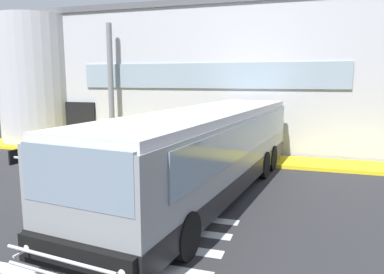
# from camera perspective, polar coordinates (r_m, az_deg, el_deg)

# --- Properties ---
(ground_plane) EXTENTS (80.00, 90.00, 0.02)m
(ground_plane) POSITION_cam_1_polar(r_m,az_deg,el_deg) (13.11, -9.28, -7.26)
(ground_plane) COLOR #2B2B2D
(ground_plane) RESTS_ON ground
(bay_paint_stripes) EXTENTS (4.40, 3.96, 0.01)m
(bay_paint_stripes) POSITION_cam_1_polar(r_m,az_deg,el_deg) (8.73, -9.91, -15.73)
(bay_paint_stripes) COLOR silver
(bay_paint_stripes) RESTS_ON ground
(terminal_building) EXTENTS (20.93, 13.80, 7.40)m
(terminal_building) POSITION_cam_1_polar(r_m,az_deg,el_deg) (23.68, 1.77, 9.16)
(terminal_building) COLOR #B7B7BC
(terminal_building) RESTS_ON ground
(boarding_curb) EXTENTS (23.13, 2.00, 0.15)m
(boarding_curb) POSITION_cam_1_polar(r_m,az_deg,el_deg) (17.38, -2.18, -2.81)
(boarding_curb) COLOR yellow
(boarding_curb) RESTS_ON ground
(entry_support_column) EXTENTS (0.28, 0.28, 6.24)m
(entry_support_column) POSITION_cam_1_polar(r_m,az_deg,el_deg) (19.16, -12.55, 7.72)
(entry_support_column) COLOR slate
(entry_support_column) RESTS_ON boarding_curb
(bus_main_foreground) EXTENTS (4.39, 12.48, 2.70)m
(bus_main_foreground) POSITION_cam_1_polar(r_m,az_deg,el_deg) (11.45, 2.33, -2.59)
(bus_main_foreground) COLOR gray
(bus_main_foreground) RESTS_ON ground
(passenger_near_column) EXTENTS (0.48, 0.41, 1.68)m
(passenger_near_column) POSITION_cam_1_polar(r_m,az_deg,el_deg) (18.19, -11.49, 0.76)
(passenger_near_column) COLOR #4C4233
(passenger_near_column) RESTS_ON boarding_curb
(passenger_by_doorway) EXTENTS (0.59, 0.26, 1.68)m
(passenger_by_doorway) POSITION_cam_1_polar(r_m,az_deg,el_deg) (17.82, -7.73, 0.69)
(passenger_by_doorway) COLOR #1E2338
(passenger_by_doorway) RESTS_ON boarding_curb
(passenger_at_curb_edge) EXTENTS (0.54, 0.48, 1.68)m
(passenger_at_curb_edge) POSITION_cam_1_polar(r_m,az_deg,el_deg) (17.28, -3.67, 0.61)
(passenger_at_curb_edge) COLOR #1E2338
(passenger_at_curb_edge) RESTS_ON boarding_curb
(safety_bollard_yellow) EXTENTS (0.18, 0.18, 0.90)m
(safety_bollard_yellow) POSITION_cam_1_polar(r_m,az_deg,el_deg) (16.07, -2.37, -2.43)
(safety_bollard_yellow) COLOR yellow
(safety_bollard_yellow) RESTS_ON ground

